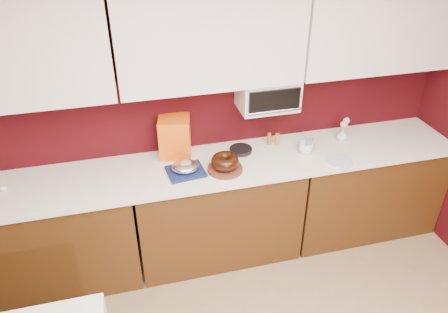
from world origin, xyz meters
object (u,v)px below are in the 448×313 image
foil_ham_nest (185,167)px  coffee_mug (306,147)px  blue_jar (309,144)px  pandoro_box (175,137)px  bundt_cake (225,161)px  toaster_oven (267,93)px  flower_vase (342,134)px

foil_ham_nest → coffee_mug: coffee_mug is taller
blue_jar → coffee_mug: bearing=-138.7°
foil_ham_nest → pandoro_box: 0.30m
bundt_cake → foil_ham_nest: bearing=171.7°
coffee_mug → blue_jar: bearing=41.3°
foil_ham_nest → bundt_cake: bearing=-8.3°
toaster_oven → coffee_mug: bearing=-33.0°
flower_vase → blue_jar: bearing=-167.7°
pandoro_box → flower_vase: 1.41m
pandoro_box → foil_ham_nest: bearing=-71.9°
bundt_cake → coffee_mug: size_ratio=1.92×
foil_ham_nest → pandoro_box: (-0.03, 0.28, 0.11)m
pandoro_box → coffee_mug: size_ratio=2.92×
bundt_cake → coffee_mug: bundt_cake is taller
bundt_cake → coffee_mug: bearing=7.2°
bundt_cake → blue_jar: bundt_cake is taller
foil_ham_nest → coffee_mug: 0.99m
pandoro_box → blue_jar: bearing=1.9°
bundt_cake → coffee_mug: (0.69, 0.09, -0.02)m
foil_ham_nest → blue_jar: size_ratio=2.24×
foil_ham_nest → flower_vase: (1.37, 0.16, 0.00)m
flower_vase → coffee_mug: bearing=-163.1°
coffee_mug → blue_jar: coffee_mug is taller
foil_ham_nest → blue_jar: same height
bundt_cake → blue_jar: size_ratio=2.31×
bundt_cake → flower_vase: (1.08, 0.20, -0.02)m
toaster_oven → flower_vase: (0.67, -0.07, -0.42)m
blue_jar → foil_ham_nest: bearing=-175.2°
toaster_oven → flower_vase: bearing=-5.8°
pandoro_box → flower_vase: bearing=7.3°
coffee_mug → blue_jar: size_ratio=1.20×
foil_ham_nest → blue_jar: bearing=4.8°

